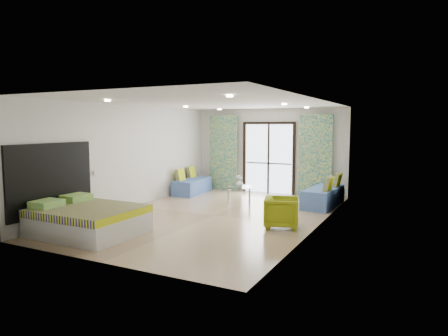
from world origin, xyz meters
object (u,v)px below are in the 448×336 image
at_px(bed, 87,220).
at_px(daybed_left, 192,185).
at_px(daybed_right, 324,196).
at_px(armchair, 282,211).
at_px(coffee_table, 239,188).

height_order(bed, daybed_left, daybed_left).
bearing_deg(daybed_left, daybed_right, -7.80).
relative_size(daybed_right, armchair, 2.56).
relative_size(daybed_right, coffee_table, 2.06).
bearing_deg(armchair, bed, 107.15).
relative_size(bed, daybed_right, 1.09).
bearing_deg(daybed_left, coffee_table, -24.01).
relative_size(bed, coffee_table, 2.24).
xyz_separation_m(daybed_left, daybed_right, (4.23, -0.16, 0.02)).
bearing_deg(daybed_right, armchair, -92.41).
bearing_deg(daybed_right, coffee_table, -164.07).
bearing_deg(bed, daybed_left, 97.19).
xyz_separation_m(daybed_left, armchair, (3.94, -2.82, 0.10)).
bearing_deg(bed, coffee_table, 73.37).
distance_m(daybed_right, armchair, 2.68).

